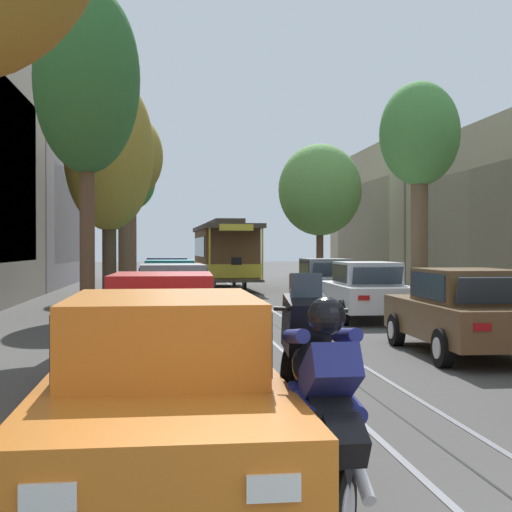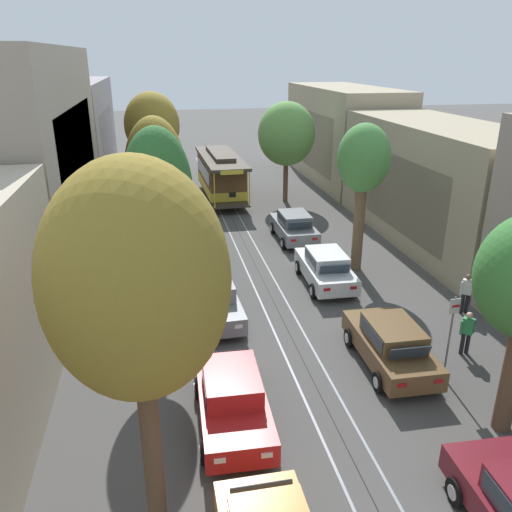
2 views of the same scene
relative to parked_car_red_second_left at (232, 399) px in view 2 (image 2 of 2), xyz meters
The scene contains 22 objects.
ground_plane 10.94m from the parked_car_red_second_left, 75.28° to the left, with size 160.00×160.00×0.00m, color #4C4947.
trolley_track_rails 13.50m from the parked_car_red_second_left, 78.13° to the left, with size 1.14×54.36×0.01m.
building_facade_left 15.25m from the parked_car_red_second_left, 120.16° to the left, with size 5.50×46.06×9.95m.
building_facade_right 18.46m from the parked_car_red_second_left, 42.87° to the left, with size 5.87×46.06×7.65m.
parked_car_red_second_left is the anchor object (origin of this frame).
parked_car_grey_mid_left 6.20m from the parked_car_red_second_left, 88.43° to the left, with size 2.11×4.41×1.58m.
parked_car_teal_fourth_left 11.87m from the parked_car_red_second_left, 89.34° to the left, with size 2.05×4.38×1.58m.
parked_car_navy_fifth_left 17.09m from the parked_car_red_second_left, 89.86° to the left, with size 2.04×4.38×1.58m.
parked_car_brown_second_right 5.78m from the parked_car_red_second_left, 18.72° to the left, with size 2.06×4.39×1.58m.
parked_car_white_mid_right 10.03m from the parked_car_red_second_left, 57.31° to the left, with size 2.09×4.40×1.58m.
parked_car_grey_fourth_right 15.48m from the parked_car_red_second_left, 68.96° to the left, with size 2.01×4.37×1.58m.
street_tree_kerb_left_near 6.31m from the parked_car_red_second_left, 123.18° to the right, with size 3.32×3.43×8.10m.
street_tree_kerb_left_second 6.95m from the parked_car_red_second_left, 108.35° to the left, with size 2.24×2.19×7.56m.
street_tree_kerb_left_mid 12.18m from the parked_car_red_second_left, 98.39° to the left, with size 2.68×2.64×7.19m.
street_tree_kerb_left_fourth 20.60m from the parked_car_red_second_left, 95.02° to the left, with size 3.23×3.39×7.67m.
street_tree_kerb_left_far 26.77m from the parked_car_red_second_left, 93.75° to the left, with size 2.34×2.46×6.90m.
street_tree_kerb_right_second 13.09m from the parked_car_red_second_left, 53.06° to the left, with size 2.35×2.32×6.86m.
street_tree_kerb_right_mid 23.91m from the parked_car_red_second_left, 72.56° to the left, with size 3.86×3.62×6.79m.
cable_car_trolley 24.59m from the parked_car_red_second_left, 83.52° to the left, with size 2.81×9.17×3.28m.
pedestrian_on_left_pavement 8.56m from the parked_car_red_second_left, 13.74° to the left, with size 0.55×0.40×1.58m.
pedestrian_crossing_far 11.03m from the parked_car_red_second_left, 25.47° to the left, with size 0.55×0.40×1.67m.
street_sign_post 7.01m from the parked_car_red_second_left, ahead, with size 0.36×0.08×2.85m.
Camera 2 is at (-4.33, -3.57, 9.54)m, focal length 36.00 mm.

